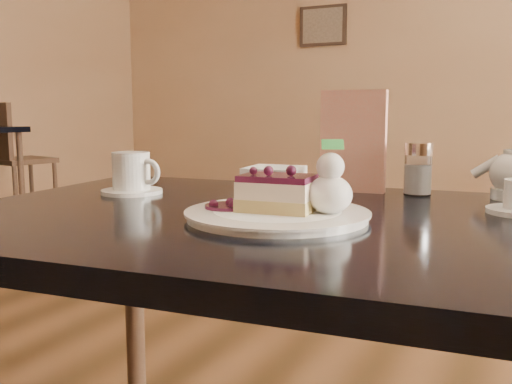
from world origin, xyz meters
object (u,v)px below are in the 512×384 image
at_px(main_table, 286,258).
at_px(coffee_set, 132,175).
at_px(dessert_plate, 277,215).
at_px(cheesecake_slice, 277,193).

distance_m(main_table, coffee_set, 0.38).
relative_size(main_table, dessert_plate, 4.31).
height_order(cheesecake_slice, coffee_set, coffee_set).
bearing_deg(coffee_set, main_table, -10.56).
distance_m(dessert_plate, coffee_set, 0.38).
bearing_deg(main_table, dessert_plate, -90.00).
height_order(main_table, coffee_set, coffee_set).
relative_size(cheesecake_slice, coffee_set, 0.92).
distance_m(cheesecake_slice, coffee_set, 0.38).
xyz_separation_m(main_table, cheesecake_slice, (0.00, -0.05, 0.11)).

